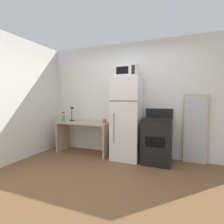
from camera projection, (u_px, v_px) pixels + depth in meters
The scene contains 10 objects.
ground_plane at pixel (105, 188), 2.57m from camera, with size 12.00×12.00×0.00m, color brown.
wall_back_white at pixel (135, 99), 4.05m from camera, with size 5.00×0.10×2.60m, color silver.
desk at pixel (84, 131), 4.22m from camera, with size 1.30×0.54×0.75m.
desk_lamp at pixel (72, 112), 4.37m from camera, with size 0.14×0.12×0.35m.
spray_bottle at pixel (64, 118), 4.23m from camera, with size 0.06×0.06×0.25m.
coffee_mug at pixel (105, 121), 4.00m from camera, with size 0.08×0.08×0.10m, color #D83F33.
refrigerator at pixel (127, 119), 3.77m from camera, with size 0.60×0.61×1.76m.
microwave at pixel (127, 71), 3.67m from camera, with size 0.46×0.35×0.26m.
oven_range at pixel (157, 140), 3.56m from camera, with size 0.57×0.61×1.10m.
leaning_mirror at pixel (195, 129), 3.51m from camera, with size 0.44×0.03×1.40m.
Camera 1 is at (1.01, -2.26, 1.32)m, focal length 27.84 mm.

